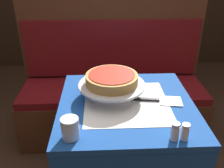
% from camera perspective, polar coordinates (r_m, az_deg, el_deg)
% --- Properties ---
extents(dining_table_front, '(0.71, 0.71, 0.72)m').
position_cam_1_polar(dining_table_front, '(1.37, 3.23, -7.76)').
color(dining_table_front, '#194799').
rests_on(dining_table_front, ground_plane).
extents(dining_table_rear, '(0.82, 0.82, 0.73)m').
position_cam_1_polar(dining_table_rear, '(2.93, 4.43, 11.42)').
color(dining_table_rear, red).
rests_on(dining_table_rear, ground_plane).
extents(booth_bench, '(1.50, 0.51, 1.20)m').
position_cam_1_polar(booth_bench, '(2.12, 0.20, -2.88)').
color(booth_bench, '#4C2819').
rests_on(booth_bench, ground_plane).
extents(pizza_pan_stand, '(0.36, 0.36, 0.08)m').
position_cam_1_polar(pizza_pan_stand, '(1.33, -0.06, -0.29)').
color(pizza_pan_stand, '#ADADB2').
rests_on(pizza_pan_stand, dining_table_front).
extents(deep_dish_pizza, '(0.28, 0.28, 0.06)m').
position_cam_1_polar(deep_dish_pizza, '(1.31, -0.06, 1.18)').
color(deep_dish_pizza, '#C68E47').
rests_on(deep_dish_pizza, pizza_pan_stand).
extents(pizza_server, '(0.27, 0.11, 0.01)m').
position_cam_1_polar(pizza_server, '(1.35, 10.76, -3.69)').
color(pizza_server, '#BCBCC1').
rests_on(pizza_server, dining_table_front).
extents(water_glass_near, '(0.08, 0.08, 0.09)m').
position_cam_1_polar(water_glass_near, '(1.07, -9.55, -9.92)').
color(water_glass_near, silver).
rests_on(water_glass_near, dining_table_front).
extents(salt_shaker, '(0.04, 0.04, 0.08)m').
position_cam_1_polar(salt_shaker, '(1.08, 14.21, -10.52)').
color(salt_shaker, silver).
rests_on(salt_shaker, dining_table_front).
extents(pepper_shaker, '(0.03, 0.03, 0.08)m').
position_cam_1_polar(pepper_shaker, '(1.09, 16.38, -10.48)').
color(pepper_shaker, silver).
rests_on(pepper_shaker, dining_table_front).
extents(condiment_caddy, '(0.12, 0.12, 0.15)m').
position_cam_1_polar(condiment_caddy, '(2.94, 4.09, 14.63)').
color(condiment_caddy, black).
rests_on(condiment_caddy, dining_table_rear).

